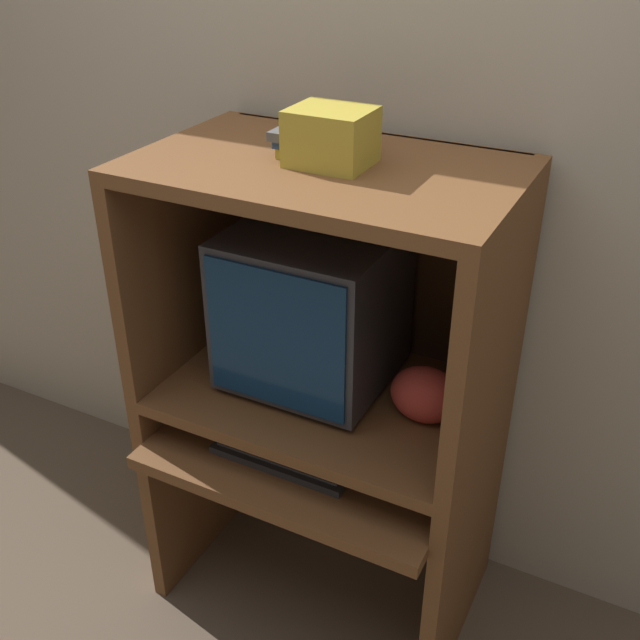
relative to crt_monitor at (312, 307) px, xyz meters
The scene contains 10 objects.
wall_back 0.47m from the crt_monitor, 80.35° to the left, with size 6.00×0.06×2.60m.
desk_base 0.59m from the crt_monitor, 55.46° to the right, with size 0.89×0.64×0.61m.
desk_monitor_shelf 0.26m from the crt_monitor, 29.43° to the right, with size 0.89×0.57×0.13m.
hutch_upper 0.19m from the crt_monitor, ahead, with size 0.89×0.57×0.62m.
crt_monitor is the anchor object (origin of this frame).
keyboard 0.39m from the crt_monitor, 83.64° to the right, with size 0.38×0.16×0.03m.
mouse 0.47m from the crt_monitor, 34.92° to the right, with size 0.06×0.04×0.03m.
snack_bag 0.37m from the crt_monitor, ahead, with size 0.18×0.13×0.14m.
book_stack 0.44m from the crt_monitor, 48.97° to the right, with size 0.17×0.13×0.07m.
storage_box 0.47m from the crt_monitor, 27.23° to the right, with size 0.18×0.15×0.12m.
Camera 1 is at (0.74, -1.19, 1.90)m, focal length 42.00 mm.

